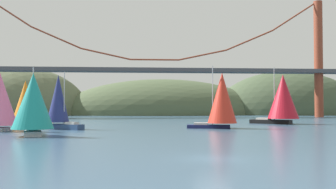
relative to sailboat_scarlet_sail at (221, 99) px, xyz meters
name	(u,v)px	position (x,y,z in m)	size (l,w,h in m)	color
ground_plane	(213,159)	(-8.41, -35.23, -4.83)	(360.00, 360.00, 0.00)	#385670
headland_right	(288,114)	(51.59, 99.77, -4.83)	(65.60, 44.00, 37.81)	#425138
headland_center	(162,115)	(-3.41, 99.77, -4.83)	(88.37, 44.00, 30.07)	#4C5B3D
headland_left	(18,115)	(-63.41, 99.77, -4.83)	(58.52, 44.00, 40.00)	#5B6647
suspension_bridge	(155,65)	(-8.41, 59.77, 11.98)	(144.90, 6.00, 38.83)	brown
sailboat_scarlet_sail	(221,99)	(0.00, 0.00, 0.00)	(8.60, 5.59, 10.32)	#191E4C
sailboat_teal_sail	(33,103)	(-26.37, -14.15, -0.74)	(6.11, 8.48, 8.53)	white
sailboat_crimson_sail	(282,98)	(15.67, 13.86, 0.51)	(10.43, 9.67, 11.66)	black
sailboat_orange_sail	(26,102)	(-34.22, 9.98, -0.42)	(7.50, 7.69, 8.90)	white
sailboat_navy_sail	(59,101)	(-26.16, -0.16, -0.34)	(6.86, 5.74, 9.04)	navy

